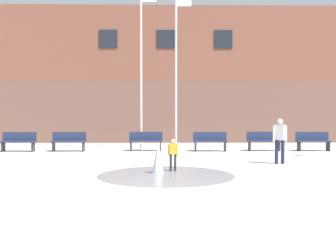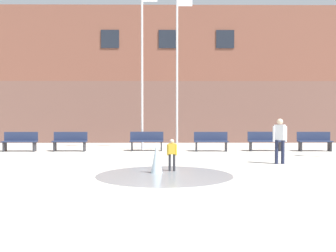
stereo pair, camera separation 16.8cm
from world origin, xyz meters
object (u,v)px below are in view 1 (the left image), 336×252
Objects in this scene: park_bench_center at (210,141)px; park_bench_far_right at (313,141)px; park_bench_far_left at (19,141)px; park_bench_under_left_flagpole at (146,141)px; teen_by_trashcan at (280,137)px; park_bench_near_trashcan at (264,141)px; flagpole_left at (142,62)px; child_in_fountain at (173,152)px; flagpole_right at (177,65)px; park_bench_left_of_flagpoles at (69,141)px.

park_bench_far_right is (4.93, 0.03, 0.00)m from park_bench_center.
park_bench_under_left_flagpole is (5.96, 0.23, 0.00)m from park_bench_far_left.
park_bench_far_right is at bearing 0.13° from park_bench_far_left.
park_bench_far_right is 1.01× the size of teen_by_trashcan.
flagpole_left is at bearing 173.42° from park_bench_near_trashcan.
park_bench_center is at bearing -0.01° from park_bench_far_left.
flagpole_left reaches higher than teen_by_trashcan.
child_in_fountain is at bearing -106.77° from park_bench_center.
flagpole_right reaches higher than park_bench_far_right.
teen_by_trashcan is at bearing 30.86° from child_in_fountain.
park_bench_left_of_flagpoles is 6.68m from park_bench_center.
park_bench_center is at bearing -4.32° from park_bench_under_left_flagpole.
flagpole_left reaches higher than park_bench_center.
teen_by_trashcan is (8.53, -4.88, 0.45)m from park_bench_left_of_flagpoles.
flagpole_left is 1.03× the size of flagpole_right.
teen_by_trashcan reaches higher than park_bench_near_trashcan.
flagpole_left reaches higher than park_bench_near_trashcan.
child_in_fountain is 8.35m from flagpole_left.
park_bench_far_left is 0.20× the size of flagpole_right.
park_bench_left_of_flagpoles is 1.00× the size of park_bench_under_left_flagpole.
flagpole_right reaches higher than park_bench_near_trashcan.
child_in_fountain is 8.21m from flagpole_right.
park_bench_near_trashcan is 2.34m from park_bench_far_right.
park_bench_far_left and park_bench_under_left_flagpole have the same top height.
park_bench_under_left_flagpole and park_bench_near_trashcan have the same top height.
flagpole_right reaches higher than child_in_fountain.
park_bench_center is 1.00× the size of park_bench_far_right.
park_bench_far_left is 9.62m from child_in_fountain.
flagpole_right reaches higher than park_bench_far_left.
park_bench_far_left is at bearing 14.93° from teen_by_trashcan.
child_in_fountain is at bearing -54.50° from park_bench_left_of_flagpoles.
flagpole_left reaches higher than park_bench_under_left_flagpole.
child_in_fountain is (-6.90, -6.57, 0.10)m from park_bench_far_right.
flagpole_right is (1.50, 0.59, 3.71)m from park_bench_under_left_flagpole.
park_bench_far_left and park_bench_left_of_flagpoles have the same top height.
park_bench_far_left and park_bench_far_right have the same top height.
teen_by_trashcan is (1.84, -4.82, 0.45)m from park_bench_center.
park_bench_near_trashcan is at bearing 177.37° from park_bench_far_right.
park_bench_under_left_flagpole and park_bench_far_right have the same top height.
park_bench_near_trashcan is at bearing 0.68° from park_bench_far_left.
park_bench_near_trashcan is 1.01× the size of teen_by_trashcan.
teen_by_trashcan reaches higher than park_bench_center.
park_bench_under_left_flagpole is 1.00× the size of park_bench_near_trashcan.
park_bench_under_left_flagpole is (3.63, 0.17, 0.00)m from park_bench_left_of_flagpoles.
park_bench_left_of_flagpoles is 0.20× the size of flagpole_right.
park_bench_under_left_flagpole and park_bench_center have the same top height.
park_bench_near_trashcan is 0.20× the size of flagpole_right.
park_bench_left_of_flagpoles is at bearing -167.49° from flagpole_left.
park_bench_under_left_flagpole is at bearing 179.07° from park_bench_near_trashcan.
flagpole_right is at bearing 6.24° from park_bench_far_left.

